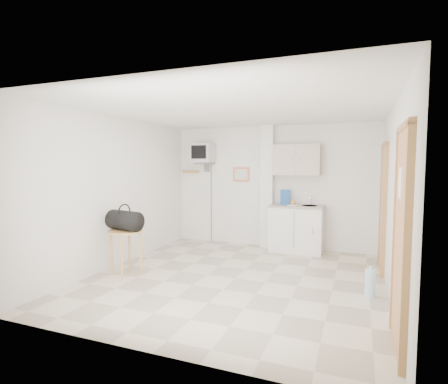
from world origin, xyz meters
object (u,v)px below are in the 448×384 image
at_px(crt_television, 203,154).
at_px(water_bottle, 370,283).
at_px(round_table, 125,238).
at_px(duffel_bag, 125,220).

xyz_separation_m(crt_television, water_bottle, (3.32, -2.05, -1.76)).
xyz_separation_m(crt_television, round_table, (-0.20, -2.46, -1.35)).
distance_m(crt_television, round_table, 2.81).
relative_size(round_table, water_bottle, 1.76).
bearing_deg(duffel_bag, crt_television, 97.90).
relative_size(crt_television, round_table, 3.08).
bearing_deg(water_bottle, crt_television, 148.31).
bearing_deg(crt_television, round_table, -94.66).
xyz_separation_m(round_table, water_bottle, (3.52, 0.40, -0.40)).
xyz_separation_m(crt_television, duffel_bag, (-0.20, -2.47, -1.08)).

